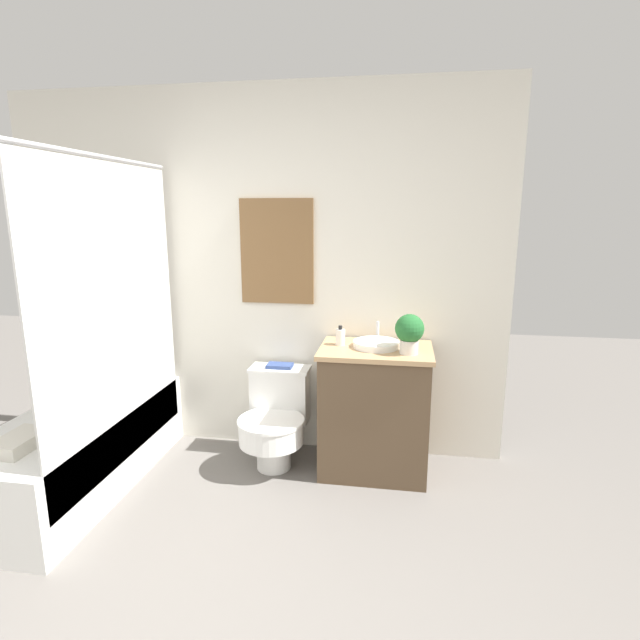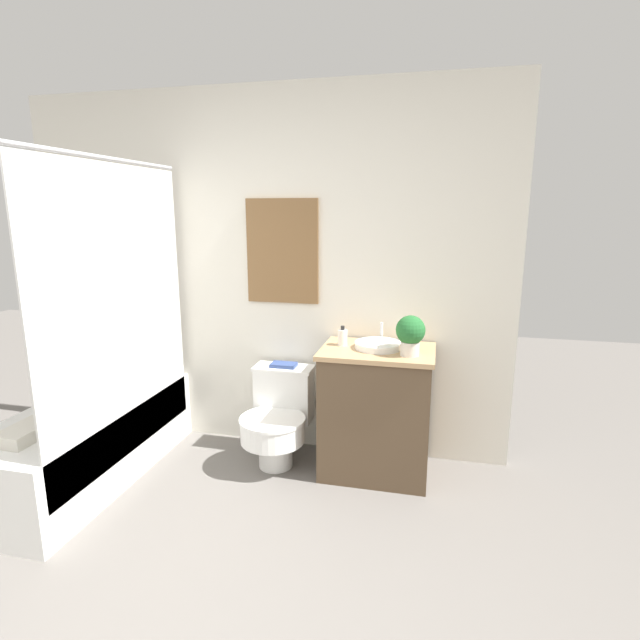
{
  "view_description": "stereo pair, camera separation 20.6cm",
  "coord_description": "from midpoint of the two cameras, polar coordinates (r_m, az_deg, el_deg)",
  "views": [
    {
      "loc": [
        1.01,
        -1.07,
        1.69
      ],
      "look_at": [
        0.54,
        1.81,
        1.05
      ],
      "focal_mm": 28.0,
      "sensor_mm": 36.0,
      "label": 1
    },
    {
      "loc": [
        1.21,
        -1.02,
        1.69
      ],
      "look_at": [
        0.54,
        1.81,
        1.05
      ],
      "focal_mm": 28.0,
      "sensor_mm": 36.0,
      "label": 2
    }
  ],
  "objects": [
    {
      "name": "vanity",
      "position": [
        3.3,
        4.43,
        -10.22
      ],
      "size": [
        0.71,
        0.51,
        0.84
      ],
      "color": "brown",
      "rests_on": "ground_plane"
    },
    {
      "name": "book_on_tank",
      "position": [
        3.44,
        -6.34,
        -5.23
      ],
      "size": [
        0.17,
        0.11,
        0.02
      ],
      "color": "#33477F",
      "rests_on": "toilet"
    },
    {
      "name": "wall_back",
      "position": [
        3.53,
        -9.17,
        5.21
      ],
      "size": [
        3.47,
        0.07,
        2.5
      ],
      "color": "silver",
      "rests_on": "ground_plane"
    },
    {
      "name": "potted_plant",
      "position": [
        3.03,
        8.28,
        -1.34
      ],
      "size": [
        0.18,
        0.18,
        0.24
      ],
      "color": "beige",
      "rests_on": "vanity"
    },
    {
      "name": "toilet",
      "position": [
        3.43,
        -6.86,
        -11.09
      ],
      "size": [
        0.43,
        0.58,
        0.64
      ],
      "color": "white",
      "rests_on": "ground_plane"
    },
    {
      "name": "soap_bottle",
      "position": [
        3.21,
        0.5,
        -1.95
      ],
      "size": [
        0.06,
        0.06,
        0.13
      ],
      "color": "silver",
      "rests_on": "vanity"
    },
    {
      "name": "sink",
      "position": [
        3.18,
        4.6,
        -2.76
      ],
      "size": [
        0.29,
        0.33,
        0.13
      ],
      "color": "white",
      "rests_on": "vanity"
    },
    {
      "name": "shower_area",
      "position": [
        3.53,
        -27.19,
        -12.35
      ],
      "size": [
        0.65,
        1.52,
        1.98
      ],
      "color": "white",
      "rests_on": "ground_plane"
    }
  ]
}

